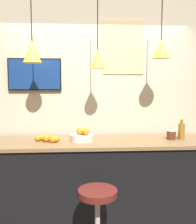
# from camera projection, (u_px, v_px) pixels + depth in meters

# --- Properties ---
(back_wall) EXTENTS (8.00, 0.06, 2.90)m
(back_wall) POSITION_uv_depth(u_px,v_px,m) (96.00, 103.00, 3.46)
(back_wall) COLOR beige
(back_wall) RESTS_ON ground_plane
(service_counter) EXTENTS (2.86, 0.74, 1.01)m
(service_counter) POSITION_uv_depth(u_px,v_px,m) (98.00, 181.00, 3.08)
(service_counter) COLOR black
(service_counter) RESTS_ON ground_plane
(bar_stool) EXTENTS (0.41, 0.41, 0.69)m
(bar_stool) POSITION_uv_depth(u_px,v_px,m) (98.00, 212.00, 2.37)
(bar_stool) COLOR #B7B7BC
(bar_stool) RESTS_ON ground_plane
(fruit_bowl) EXTENTS (0.29, 0.29, 0.16)m
(fruit_bowl) POSITION_uv_depth(u_px,v_px,m) (82.00, 136.00, 3.02)
(fruit_bowl) COLOR beige
(fruit_bowl) RESTS_ON service_counter
(orange_pile) EXTENTS (0.30, 0.20, 0.09)m
(orange_pile) POSITION_uv_depth(u_px,v_px,m) (48.00, 138.00, 2.97)
(orange_pile) COLOR orange
(orange_pile) RESTS_ON service_counter
(juice_bottle) EXTENTS (0.08, 0.08, 0.25)m
(juice_bottle) POSITION_uv_depth(u_px,v_px,m) (181.00, 131.00, 3.10)
(juice_bottle) COLOR olive
(juice_bottle) RESTS_ON service_counter
(spread_jar) EXTENTS (0.11, 0.11, 0.12)m
(spread_jar) POSITION_uv_depth(u_px,v_px,m) (171.00, 135.00, 3.10)
(spread_jar) COLOR #562D19
(spread_jar) RESTS_ON service_counter
(pendant_lamp_left) EXTENTS (0.22, 0.22, 0.85)m
(pendant_lamp_left) POSITION_uv_depth(u_px,v_px,m) (32.00, 51.00, 2.93)
(pendant_lamp_left) COLOR black
(pendant_lamp_middle) EXTENTS (0.18, 0.18, 0.92)m
(pendant_lamp_middle) POSITION_uv_depth(u_px,v_px,m) (98.00, 59.00, 2.99)
(pendant_lamp_middle) COLOR black
(pendant_lamp_right) EXTENTS (0.21, 0.21, 0.79)m
(pendant_lamp_right) POSITION_uv_depth(u_px,v_px,m) (161.00, 49.00, 3.03)
(pendant_lamp_right) COLOR black
(mounted_tv) EXTENTS (0.70, 0.04, 0.42)m
(mounted_tv) POSITION_uv_depth(u_px,v_px,m) (35.00, 74.00, 3.32)
(mounted_tv) COLOR black
(wall_poster) EXTENTS (0.55, 0.01, 0.73)m
(wall_poster) POSITION_uv_depth(u_px,v_px,m) (123.00, 47.00, 3.38)
(wall_poster) COLOR #DBBC84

